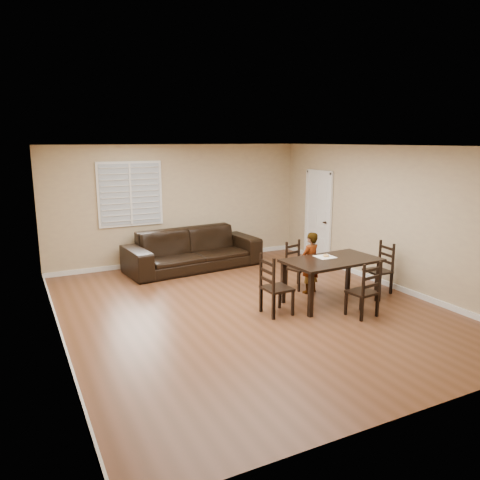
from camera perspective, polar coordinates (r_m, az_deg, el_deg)
name	(u,v)px	position (r m, az deg, el deg)	size (l,w,h in m)	color
ground	(249,309)	(7.98, 1.16, -8.37)	(7.00, 7.00, 0.00)	brown
room	(247,201)	(7.72, 0.84, 4.76)	(6.04, 7.04, 2.72)	tan
dining_table	(332,264)	(8.25, 11.13, -2.90)	(1.70, 1.02, 0.78)	black
chair_near	(295,266)	(9.10, 6.70, -3.18)	(0.49, 0.47, 0.90)	black
chair_far	(368,293)	(7.73, 15.29, -6.22)	(0.46, 0.44, 0.92)	black
chair_left	(271,288)	(7.59, 3.76, -5.86)	(0.43, 0.46, 1.00)	black
chair_right	(383,269)	(9.14, 17.01, -3.42)	(0.43, 0.46, 0.95)	black
child	(310,263)	(8.73, 8.54, -2.76)	(0.42, 0.27, 1.15)	gray
napkin	(325,257)	(8.37, 10.33, -2.03)	(0.32, 0.32, 0.00)	beige
donut	(326,255)	(8.38, 10.44, -1.86)	(0.11, 0.11, 0.04)	#CC9249
sofa	(193,249)	(10.36, -5.73, -1.14)	(2.96, 1.16, 0.86)	black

